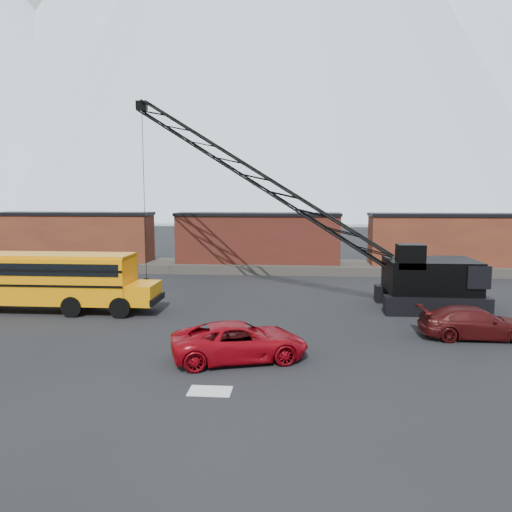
% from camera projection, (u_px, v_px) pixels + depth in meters
% --- Properties ---
extents(ground, '(160.00, 160.00, 0.00)m').
position_uv_depth(ground, '(215.00, 352.00, 20.27)').
color(ground, black).
rests_on(ground, ground).
extents(mountain_ridge, '(800.00, 340.00, 240.00)m').
position_uv_depth(mountain_ridge, '(304.00, 44.00, 288.06)').
color(mountain_ridge, silver).
rests_on(mountain_ridge, ground).
extents(gravel_berm, '(120.00, 5.00, 0.70)m').
position_uv_depth(gravel_berm, '(258.00, 267.00, 41.99)').
color(gravel_berm, '#48413B').
rests_on(gravel_berm, ground).
extents(boxcar_west_near, '(13.70, 3.10, 4.17)m').
position_uv_depth(boxcar_west_near, '(73.00, 237.00, 43.01)').
color(boxcar_west_near, '#4D2116').
rests_on(boxcar_west_near, gravel_berm).
extents(boxcar_mid, '(13.70, 3.10, 4.17)m').
position_uv_depth(boxcar_mid, '(258.00, 238.00, 41.69)').
color(boxcar_mid, '#511916').
rests_on(boxcar_mid, gravel_berm).
extents(boxcar_east_near, '(13.70, 3.10, 4.17)m').
position_uv_depth(boxcar_east_near, '(455.00, 239.00, 40.37)').
color(boxcar_east_near, '#4D2116').
rests_on(boxcar_east_near, gravel_berm).
extents(snow_patch, '(1.40, 0.90, 0.02)m').
position_uv_depth(snow_patch, '(210.00, 391.00, 16.27)').
color(snow_patch, silver).
rests_on(snow_patch, ground).
extents(school_bus, '(11.65, 2.65, 3.19)m').
position_uv_depth(school_bus, '(48.00, 279.00, 27.22)').
color(school_bus, orange).
rests_on(school_bus, ground).
extents(red_pickup, '(5.77, 3.89, 1.47)m').
position_uv_depth(red_pickup, '(240.00, 341.00, 19.31)').
color(red_pickup, '#970711').
rests_on(red_pickup, ground).
extents(maroon_suv, '(4.88, 2.04, 1.41)m').
position_uv_depth(maroon_suv, '(475.00, 323.00, 22.23)').
color(maroon_suv, '#3D0A0B').
rests_on(maroon_suv, ground).
extents(crawler_crane, '(21.10, 7.75, 12.76)m').
position_uv_depth(crawler_crane, '(263.00, 182.00, 30.57)').
color(crawler_crane, black).
rests_on(crawler_crane, ground).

